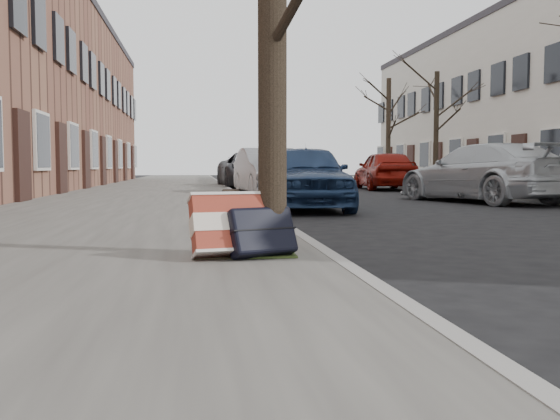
{
  "coord_description": "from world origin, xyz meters",
  "views": [
    {
      "loc": [
        -2.4,
        -4.27,
        0.88
      ],
      "look_at": [
        -1.72,
        0.8,
        0.52
      ],
      "focal_mm": 40.0,
      "sensor_mm": 36.0,
      "label": 1
    }
  ],
  "objects": [
    {
      "name": "near_sidewalk",
      "position": [
        -3.7,
        15.0,
        0.06
      ],
      "size": [
        5.0,
        70.0,
        0.12
      ],
      "primitive_type": "cube",
      "color": "slate",
      "rests_on": "ground"
    },
    {
      "name": "dirt_patch",
      "position": [
        -2.0,
        1.2,
        0.13
      ],
      "size": [
        0.85,
        0.85,
        0.02
      ],
      "primitive_type": "cube",
      "color": "black",
      "rests_on": "near_sidewalk"
    },
    {
      "name": "car_near_back",
      "position": [
        -0.17,
        20.5,
        0.73
      ],
      "size": [
        2.69,
        5.39,
        1.47
      ],
      "primitive_type": "imported",
      "rotation": [
        0.0,
        0.0,
        0.05
      ],
      "color": "#313136",
      "rests_on": "ground"
    },
    {
      "name": "car_far_back",
      "position": [
        4.65,
        18.49,
        0.73
      ],
      "size": [
        2.02,
        4.42,
        1.47
      ],
      "primitive_type": "imported",
      "rotation": [
        0.0,
        0.0,
        3.07
      ],
      "color": "maroon",
      "rests_on": "ground"
    },
    {
      "name": "tree_far_b",
      "position": [
        7.2,
        19.86,
        2.39
      ],
      "size": [
        0.2,
        0.2,
        4.55
      ],
      "primitive_type": "cylinder",
      "color": "black",
      "rests_on": "far_sidewalk"
    },
    {
      "name": "suitcase_red",
      "position": [
        -2.09,
        0.87,
        0.39
      ],
      "size": [
        0.76,
        0.51,
        0.54
      ],
      "primitive_type": "cube",
      "rotation": [
        -0.42,
        0.0,
        0.19
      ],
      "color": "maroon",
      "rests_on": "near_sidewalk"
    },
    {
      "name": "car_near_front",
      "position": [
        -0.21,
        8.2,
        0.67
      ],
      "size": [
        1.74,
        4.01,
        1.35
      ],
      "primitive_type": "imported",
      "rotation": [
        0.0,
        0.0,
        -0.04
      ],
      "color": "navy",
      "rests_on": "ground"
    },
    {
      "name": "tree_far_c",
      "position": [
        7.2,
        26.16,
        2.7
      ],
      "size": [
        0.24,
        0.24,
        5.15
      ],
      "primitive_type": "cylinder",
      "color": "black",
      "rests_on": "far_sidewalk"
    },
    {
      "name": "suitcase_navy",
      "position": [
        -1.87,
        0.83,
        0.34
      ],
      "size": [
        0.64,
        0.51,
        0.44
      ],
      "primitive_type": "cube",
      "rotation": [
        -0.42,
        0.0,
        0.37
      ],
      "color": "black",
      "rests_on": "near_sidewalk"
    },
    {
      "name": "far_sidewalk",
      "position": [
        7.8,
        15.0,
        0.06
      ],
      "size": [
        4.0,
        70.0,
        0.12
      ],
      "primitive_type": "cube",
      "color": "gray",
      "rests_on": "ground"
    },
    {
      "name": "car_near_mid",
      "position": [
        -0.29,
        13.73,
        0.71
      ],
      "size": [
        1.84,
        4.4,
        1.42
      ],
      "primitive_type": "imported",
      "rotation": [
        0.0,
        0.0,
        0.08
      ],
      "color": "#A2A5AA",
      "rests_on": "ground"
    },
    {
      "name": "ground",
      "position": [
        0.0,
        0.0,
        0.0
      ],
      "size": [
        120.0,
        120.0,
        0.0
      ],
      "primitive_type": "plane",
      "color": "black",
      "rests_on": "ground"
    },
    {
      "name": "car_far_front",
      "position": [
        4.53,
        10.13,
        0.71
      ],
      "size": [
        3.25,
        5.26,
        1.42
      ],
      "primitive_type": "imported",
      "rotation": [
        0.0,
        0.0,
        3.42
      ],
      "color": "#AFB3B7",
      "rests_on": "ground"
    }
  ]
}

